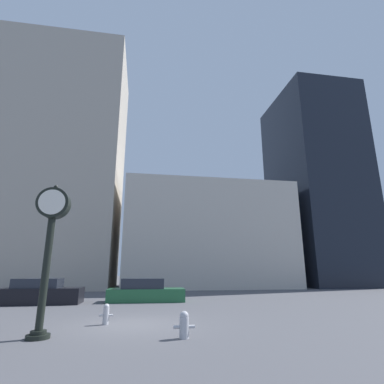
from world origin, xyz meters
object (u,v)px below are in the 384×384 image
Objects in this scene: street_clock at (50,232)px; car_black at (40,293)px; fire_hydrant_far at (184,324)px; car_green at (145,292)px; fire_hydrant_near at (106,314)px.

street_clock reaches higher than car_black.
street_clock reaches higher than fire_hydrant_far.
street_clock is at bearing -73.69° from car_black.
car_green is 6.76× the size of fire_hydrant_near.
car_black is 6.10× the size of fire_hydrant_far.
car_black is (-2.86, 9.60, -2.39)m from street_clock.
fire_hydrant_near is (4.48, -7.56, -0.25)m from car_black.
fire_hydrant_far is (2.44, -2.68, 0.01)m from fire_hydrant_near.
car_green is (6.00, 0.43, -0.02)m from car_black.
street_clock is 6.40× the size of fire_hydrant_near.
car_black is 6.02m from car_green.
car_green is at bearing 94.94° from fire_hydrant_far.
street_clock is 0.95× the size of car_green.
car_black reaches higher than fire_hydrant_near.
fire_hydrant_near is (1.62, 2.04, -2.64)m from street_clock.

